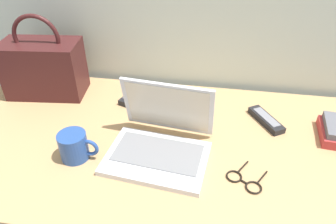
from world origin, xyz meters
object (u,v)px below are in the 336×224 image
(coffee_mug, at_px, (75,146))
(laptop, at_px, (161,140))
(remote_control_near, at_px, (266,120))
(remote_control_far, at_px, (134,95))
(handbag, at_px, (44,67))
(eyeglasses, at_px, (244,181))

(coffee_mug, bearing_deg, laptop, 15.39)
(remote_control_near, bearing_deg, remote_control_far, 170.24)
(handbag, bearing_deg, coffee_mug, -52.84)
(coffee_mug, distance_m, eyeglasses, 0.52)
(coffee_mug, distance_m, handbag, 0.45)
(remote_control_near, xyz_separation_m, eyeglasses, (-0.09, -0.30, -0.01))
(coffee_mug, bearing_deg, remote_control_near, 25.05)
(laptop, relative_size, remote_control_near, 2.07)
(eyeglasses, bearing_deg, coffee_mug, 177.75)
(laptop, xyz_separation_m, handbag, (-0.52, 0.28, 0.07))
(laptop, bearing_deg, remote_control_far, 118.63)
(coffee_mug, relative_size, handbag, 0.38)
(laptop, relative_size, coffee_mug, 2.66)
(eyeglasses, relative_size, handbag, 0.41)
(remote_control_near, height_order, remote_control_far, same)
(remote_control_near, xyz_separation_m, handbag, (-0.87, 0.07, 0.10))
(coffee_mug, height_order, remote_control_near, coffee_mug)
(laptop, height_order, handbag, handbag)
(remote_control_near, relative_size, eyeglasses, 1.18)
(laptop, relative_size, remote_control_far, 2.00)
(remote_control_near, relative_size, handbag, 0.49)
(laptop, height_order, coffee_mug, laptop)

